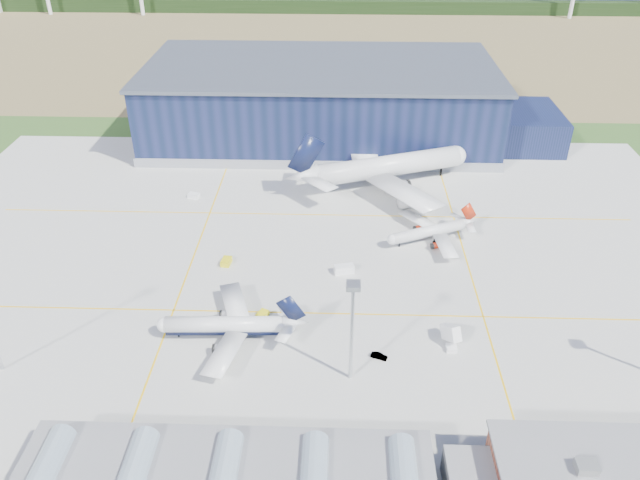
# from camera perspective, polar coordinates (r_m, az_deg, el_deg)

# --- Properties ---
(ground) EXTENTS (600.00, 600.00, 0.00)m
(ground) POSITION_cam_1_polar(r_m,az_deg,el_deg) (149.78, -1.15, -4.31)
(ground) COLOR #27501E
(ground) RESTS_ON ground
(apron) EXTENTS (220.00, 160.00, 0.08)m
(apron) POSITION_cam_1_polar(r_m,az_deg,el_deg) (157.93, -0.97, -2.16)
(apron) COLOR #AFAFA9
(apron) RESTS_ON ground
(farmland) EXTENTS (600.00, 220.00, 0.01)m
(farmland) POSITION_cam_1_polar(r_m,az_deg,el_deg) (351.99, 0.74, 17.36)
(farmland) COLOR brown
(farmland) RESTS_ON ground
(treeline) EXTENTS (600.00, 8.00, 8.00)m
(treeline) POSITION_cam_1_polar(r_m,az_deg,el_deg) (429.07, 1.00, 20.57)
(treeline) COLOR black
(treeline) RESTS_ON ground
(hangar) EXTENTS (145.00, 62.00, 26.10)m
(hangar) POSITION_cam_1_polar(r_m,az_deg,el_deg) (228.77, 0.76, 12.28)
(hangar) COLOR #101A37
(hangar) RESTS_ON ground
(light_mast_center) EXTENTS (2.60, 2.60, 23.00)m
(light_mast_center) POSITION_cam_1_polar(r_m,az_deg,el_deg) (116.46, 2.97, -7.00)
(light_mast_center) COLOR #B5B8BC
(light_mast_center) RESTS_ON ground
(airliner_navy) EXTENTS (33.51, 32.84, 10.56)m
(airliner_navy) POSITION_cam_1_polar(r_m,az_deg,el_deg) (133.74, -8.78, -7.02)
(airliner_navy) COLOR silver
(airliner_navy) RESTS_ON ground
(airliner_red) EXTENTS (35.61, 35.29, 8.90)m
(airliner_red) POSITION_cam_1_polar(r_m,az_deg,el_deg) (167.30, 9.94, 1.23)
(airliner_red) COLOR silver
(airliner_red) RESTS_ON ground
(airliner_widebody) EXTENTS (76.98, 76.21, 19.62)m
(airliner_widebody) POSITION_cam_1_polar(r_m,az_deg,el_deg) (193.04, 6.29, 7.67)
(airliner_widebody) COLOR silver
(airliner_widebody) RESTS_ON ground
(gse_tug_a) EXTENTS (2.59, 3.79, 1.48)m
(gse_tug_a) POSITION_cam_1_polar(r_m,az_deg,el_deg) (159.07, -8.56, -1.97)
(gse_tug_a) COLOR yellow
(gse_tug_a) RESTS_ON ground
(gse_tug_b) EXTENTS (3.00, 3.46, 1.26)m
(gse_tug_b) POSITION_cam_1_polar(r_m,az_deg,el_deg) (140.95, -5.28, -6.82)
(gse_tug_b) COLOR yellow
(gse_tug_b) RESTS_ON ground
(gse_van_a) EXTENTS (5.23, 3.20, 2.13)m
(gse_van_a) POSITION_cam_1_polar(r_m,az_deg,el_deg) (154.12, 2.21, -2.68)
(gse_van_a) COLOR white
(gse_van_a) RESTS_ON ground
(gse_cart_b) EXTENTS (3.81, 3.08, 1.44)m
(gse_cart_b) POSITION_cam_1_polar(r_m,az_deg,el_deg) (191.72, -11.46, 3.99)
(gse_cart_b) COLOR white
(gse_cart_b) RESTS_ON ground
(airstair) EXTENTS (3.86, 5.52, 3.28)m
(airstair) POSITION_cam_1_polar(r_m,az_deg,el_deg) (136.01, 11.82, -8.61)
(airstair) COLOR white
(airstair) RESTS_ON ground
(car_a) EXTENTS (3.30, 2.09, 1.05)m
(car_a) POSITION_cam_1_polar(r_m,az_deg,el_deg) (115.01, 8.90, -18.54)
(car_a) COLOR #99999E
(car_a) RESTS_ON ground
(car_b) EXTENTS (3.64, 2.36, 1.13)m
(car_b) POSITION_cam_1_polar(r_m,az_deg,el_deg) (130.77, 5.42, -10.52)
(car_b) COLOR #99999E
(car_b) RESTS_ON ground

